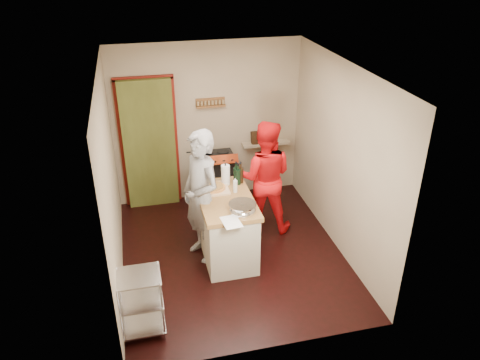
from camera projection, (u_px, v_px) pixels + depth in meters
name	position (u px, v px, depth m)	size (l,w,h in m)	color
floor	(232.00, 253.00, 6.57)	(3.50, 3.50, 0.00)	black
back_wall	(168.00, 136.00, 7.45)	(3.00, 0.44, 2.60)	tan
left_wall	(110.00, 183.00, 5.66)	(0.04, 3.50, 2.60)	tan
right_wall	(340.00, 159.00, 6.28)	(0.04, 3.50, 2.60)	tan
ceiling	(230.00, 68.00, 5.36)	(3.00, 3.50, 0.02)	white
stove	(216.00, 179.00, 7.60)	(0.60, 0.63, 1.00)	black
wire_shelving	(141.00, 301.00, 5.07)	(0.48, 0.40, 0.80)	silver
island	(227.00, 225.00, 6.34)	(0.71, 1.34, 1.21)	beige
person_stripe	(201.00, 197.00, 6.12)	(0.67, 0.44, 1.84)	#A6A6AA
person_red	(265.00, 177.00, 6.79)	(0.83, 0.65, 1.71)	red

